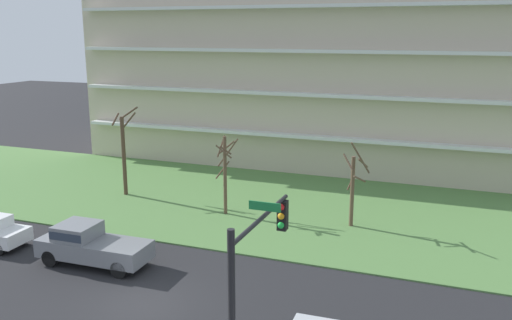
% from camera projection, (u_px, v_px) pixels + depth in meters
% --- Properties ---
extents(ground, '(160.00, 160.00, 0.00)m').
position_uv_depth(ground, '(143.00, 304.00, 22.27)').
color(ground, '#232326').
extents(grass_lawn_strip, '(80.00, 16.00, 0.08)m').
position_uv_depth(grass_lawn_strip, '(262.00, 204.00, 34.99)').
color(grass_lawn_strip, '#547F42').
rests_on(grass_lawn_strip, ground).
extents(apartment_building, '(38.39, 14.13, 15.73)m').
position_uv_depth(apartment_building, '(321.00, 67.00, 46.45)').
color(apartment_building, beige).
rests_on(apartment_building, ground).
extents(tree_far_left, '(1.53, 1.39, 6.01)m').
position_uv_depth(tree_far_left, '(124.00, 151.00, 36.33)').
color(tree_far_left, '#4C3828').
rests_on(tree_far_left, ground).
extents(tree_left, '(1.33, 1.35, 4.84)m').
position_uv_depth(tree_left, '(225.00, 170.00, 32.51)').
color(tree_left, brown).
rests_on(tree_left, ground).
extents(tree_center, '(1.55, 1.38, 5.08)m').
position_uv_depth(tree_center, '(353.00, 186.00, 30.37)').
color(tree_center, brown).
rests_on(tree_center, ground).
extents(pickup_gray_center_right, '(5.45, 2.14, 1.95)m').
position_uv_depth(pickup_gray_center_right, '(90.00, 244.00, 25.85)').
color(pickup_gray_center_right, slate).
rests_on(pickup_gray_center_right, ground).
extents(traffic_signal_mast, '(0.90, 4.21, 6.45)m').
position_uv_depth(traffic_signal_mast, '(252.00, 289.00, 14.12)').
color(traffic_signal_mast, black).
rests_on(traffic_signal_mast, ground).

